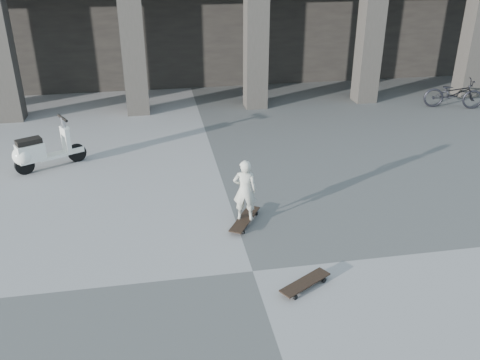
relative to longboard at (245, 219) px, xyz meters
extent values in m
plane|color=#4D4D4A|center=(-0.15, -1.49, -0.08)|extent=(90.00, 90.00, 0.00)
cube|color=#323029|center=(-5.51, 7.01, 1.92)|extent=(0.65, 0.65, 4.00)
cube|color=#323029|center=(-1.94, 7.01, 1.92)|extent=(0.65, 0.65, 4.00)
cube|color=#323029|center=(1.64, 7.01, 1.92)|extent=(0.65, 0.65, 4.00)
cube|color=#323029|center=(5.21, 7.01, 1.92)|extent=(0.65, 0.65, 4.00)
cube|color=#323029|center=(8.78, 7.01, 1.92)|extent=(0.65, 0.65, 4.00)
cube|color=black|center=(0.00, 0.00, 0.01)|extent=(0.73, 1.00, 0.02)
cube|color=#B2B2B7|center=(0.18, 0.31, -0.03)|extent=(0.21, 0.16, 0.03)
cube|color=#B2B2B7|center=(-0.18, -0.31, -0.03)|extent=(0.21, 0.16, 0.03)
cylinder|color=black|center=(0.09, 0.36, -0.04)|extent=(0.07, 0.08, 0.08)
cylinder|color=black|center=(0.28, 0.25, -0.04)|extent=(0.07, 0.08, 0.08)
cylinder|color=black|center=(-0.28, -0.25, -0.04)|extent=(0.07, 0.08, 0.08)
cylinder|color=black|center=(-0.09, -0.36, -0.04)|extent=(0.07, 0.08, 0.08)
cube|color=black|center=(0.54, -2.03, 0.01)|extent=(0.89, 0.65, 0.02)
cube|color=#B2B2B7|center=(0.81, -1.88, -0.03)|extent=(0.15, 0.20, 0.03)
cube|color=#B2B2B7|center=(0.27, -2.19, -0.03)|extent=(0.15, 0.20, 0.03)
cylinder|color=black|center=(0.76, -1.79, -0.04)|extent=(0.08, 0.07, 0.08)
cylinder|color=black|center=(0.87, -1.96, -0.04)|extent=(0.08, 0.07, 0.08)
cylinder|color=black|center=(0.22, -2.11, -0.04)|extent=(0.08, 0.07, 0.08)
cylinder|color=black|center=(0.32, -2.28, -0.04)|extent=(0.08, 0.07, 0.08)
imported|color=#B9B8A7|center=(0.00, 0.00, 0.60)|extent=(0.48, 0.38, 1.16)
cylinder|color=black|center=(-3.34, 3.53, 0.13)|extent=(0.42, 0.28, 0.42)
cylinder|color=black|center=(-4.41, 2.99, 0.13)|extent=(0.42, 0.28, 0.42)
cube|color=white|center=(-3.85, 3.28, 0.19)|extent=(0.69, 0.53, 0.07)
cube|color=white|center=(-4.25, 3.07, 0.39)|extent=(0.67, 0.56, 0.40)
sphere|color=white|center=(-4.41, 2.99, 0.36)|extent=(0.44, 0.44, 0.44)
cube|color=black|center=(-4.25, 3.07, 0.65)|extent=(0.59, 0.48, 0.11)
cube|color=white|center=(-3.53, 3.44, 0.50)|extent=(0.26, 0.37, 0.61)
cube|color=white|center=(-3.34, 3.53, 0.21)|extent=(0.35, 0.27, 0.13)
cylinder|color=#B2B2B7|center=(-3.53, 3.44, 0.89)|extent=(0.13, 0.13, 0.32)
cylinder|color=black|center=(-3.53, 3.44, 1.02)|extent=(0.30, 0.50, 0.06)
sphere|color=white|center=(-3.48, 3.47, 0.76)|extent=(0.13, 0.13, 0.13)
imported|color=black|center=(7.60, 5.81, 0.37)|extent=(1.84, 1.13, 0.91)
camera|label=1|loc=(-1.51, -7.97, 4.68)|focal=38.00mm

